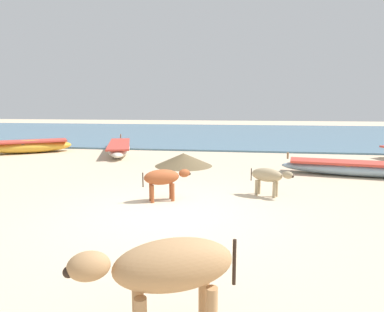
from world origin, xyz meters
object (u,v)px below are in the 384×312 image
Objects in this scene: fishing_boat_3 at (119,148)px; calf_far_rust at (163,178)px; fishing_boat_2 at (30,146)px; calf_near_dun at (268,176)px; cow_adult_tan at (168,269)px; fishing_boat_0 at (358,168)px.

calf_far_rust is at bearing -171.06° from fishing_boat_3.
calf_far_rust is (7.59, -6.39, 0.20)m from fishing_boat_2.
cow_adult_tan is at bearing -79.67° from calf_near_dun.
calf_far_rust is (3.66, -6.91, 0.26)m from fishing_boat_3.
fishing_boat_0 is 6.17m from calf_far_rust.
cow_adult_tan reaches higher than calf_far_rust.
cow_adult_tan is 4.43m from calf_far_rust.
fishing_boat_3 is 8.59m from calf_near_dun.
fishing_boat_2 is (-12.73, 2.98, 0.07)m from fishing_boat_0.
fishing_boat_0 is 3.17× the size of cow_adult_tan.
fishing_boat_2 is 11.41m from calf_near_dun.
cow_adult_tan is 1.46× the size of calf_near_dun.
fishing_boat_0 is 13.07m from fishing_boat_2.
calf_far_rust reaches higher than calf_near_dun.
fishing_boat_2 is at bearing -74.30° from cow_adult_tan.
calf_near_dun is at bearing 116.83° from fishing_boat_2.
calf_near_dun is 0.94× the size of calf_far_rust.
calf_near_dun is (9.90, -5.67, 0.17)m from fishing_boat_2.
cow_adult_tan reaches higher than fishing_boat_2.
fishing_boat_2 reaches higher than calf_far_rust.
cow_adult_tan is (8.67, -10.69, 0.38)m from fishing_boat_2.
calf_near_dun is at bearing -155.02° from fishing_boat_3.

